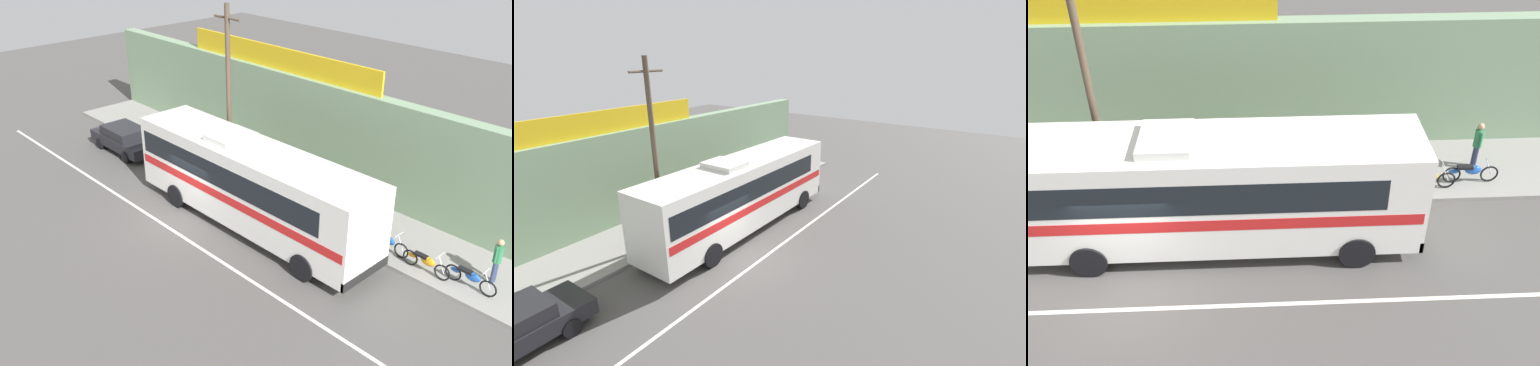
% 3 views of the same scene
% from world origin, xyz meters
% --- Properties ---
extents(ground_plane, '(70.00, 70.00, 0.00)m').
position_xyz_m(ground_plane, '(0.00, 0.00, 0.00)').
color(ground_plane, '#4F4C49').
extents(sidewalk_slab, '(30.00, 3.60, 0.14)m').
position_xyz_m(sidewalk_slab, '(0.00, 5.20, 0.07)').
color(sidewalk_slab, gray).
rests_on(sidewalk_slab, ground_plane).
extents(storefront_facade, '(30.00, 0.70, 4.80)m').
position_xyz_m(storefront_facade, '(0.00, 7.35, 2.40)').
color(storefront_facade, gray).
rests_on(storefront_facade, ground_plane).
extents(storefront_billboard, '(12.29, 0.12, 1.10)m').
position_xyz_m(storefront_billboard, '(-1.70, 7.35, 5.35)').
color(storefront_billboard, gold).
rests_on(storefront_billboard, storefront_facade).
extents(road_center_stripe, '(30.00, 0.14, 0.01)m').
position_xyz_m(road_center_stripe, '(0.00, -0.80, 0.00)').
color(road_center_stripe, silver).
rests_on(road_center_stripe, ground_plane).
extents(intercity_bus, '(11.71, 2.66, 3.78)m').
position_xyz_m(intercity_bus, '(2.33, 1.78, 2.07)').
color(intercity_bus, white).
rests_on(intercity_bus, ground_plane).
extents(utility_pole, '(1.60, 0.22, 8.23)m').
position_xyz_m(utility_pole, '(-1.06, 3.68, 4.39)').
color(utility_pole, brown).
rests_on(utility_pole, sidewalk_slab).
extents(motorcycle_purple, '(1.91, 0.56, 0.94)m').
position_xyz_m(motorcycle_purple, '(10.77, 4.29, 0.57)').
color(motorcycle_purple, black).
rests_on(motorcycle_purple, sidewalk_slab).
extents(motorcycle_blue, '(1.92, 0.56, 0.94)m').
position_xyz_m(motorcycle_blue, '(7.44, 4.14, 0.57)').
color(motorcycle_blue, black).
rests_on(motorcycle_blue, sidewalk_slab).
extents(motorcycle_black, '(1.91, 0.56, 0.94)m').
position_xyz_m(motorcycle_black, '(9.22, 3.99, 0.57)').
color(motorcycle_black, black).
rests_on(motorcycle_black, sidewalk_slab).
extents(pedestrian_far_right, '(0.30, 0.48, 1.75)m').
position_xyz_m(pedestrian_far_right, '(11.21, 5.18, 1.17)').
color(pedestrian_far_right, navy).
rests_on(pedestrian_far_right, sidewalk_slab).
extents(pedestrian_near_shop, '(0.30, 0.48, 1.68)m').
position_xyz_m(pedestrian_near_shop, '(2.02, 5.78, 1.12)').
color(pedestrian_near_shop, navy).
rests_on(pedestrian_near_shop, sidewalk_slab).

